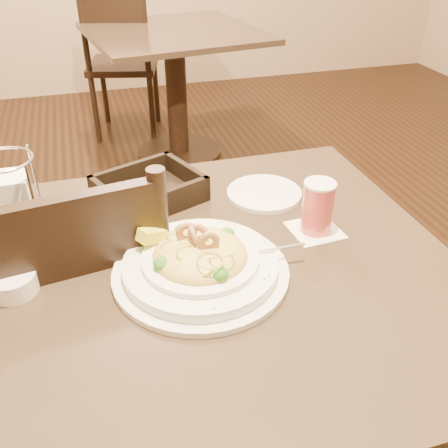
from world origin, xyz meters
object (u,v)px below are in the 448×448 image
object	(u,v)px
main_table	(227,348)
background_table	(175,73)
napkin_caddy	(14,207)
dining_chair_near	(80,324)
butter_ramekin	(13,283)
dining_chair_far	(121,60)
pasta_bowl	(200,262)
drink_glass	(318,208)
side_plate	(264,193)
bread_basket	(150,192)

from	to	relation	value
main_table	background_table	size ratio (longest dim) A/B	0.88
main_table	napkin_caddy	bearing A→B (deg)	153.24
main_table	dining_chair_near	xyz separation A→B (m)	(-0.31, 0.18, -0.01)
main_table	butter_ramekin	world-z (taller)	butter_ramekin
dining_chair_far	dining_chair_near	bearing A→B (deg)	95.27
napkin_caddy	dining_chair_near	bearing A→B (deg)	-11.17
pasta_bowl	drink_glass	bearing A→B (deg)	15.68
main_table	drink_glass	xyz separation A→B (m)	(0.22, 0.06, 0.29)
main_table	napkin_caddy	distance (m)	0.54
pasta_bowl	main_table	bearing A→B (deg)	17.80
background_table	dining_chair_near	xyz separation A→B (m)	(-0.62, -1.91, -0.01)
side_plate	napkin_caddy	bearing A→B (deg)	-176.18
main_table	bread_basket	bearing A→B (deg)	109.91
dining_chair_near	main_table	bearing A→B (deg)	141.60
pasta_bowl	napkin_caddy	xyz separation A→B (m)	(-0.33, 0.21, 0.05)
pasta_bowl	bread_basket	xyz separation A→B (m)	(-0.05, 0.31, -0.01)
main_table	bread_basket	size ratio (longest dim) A/B	3.27
dining_chair_near	bread_basket	world-z (taller)	dining_chair_near
pasta_bowl	dining_chair_near	bearing A→B (deg)	141.74
main_table	side_plate	size ratio (longest dim) A/B	5.01
dining_chair_near	dining_chair_far	size ratio (longest dim) A/B	1.00
background_table	dining_chair_near	size ratio (longest dim) A/B	1.10
bread_basket	side_plate	xyz separation A→B (m)	(0.27, -0.06, -0.02)
dining_chair_near	bread_basket	bearing A→B (deg)	-160.51
background_table	napkin_caddy	bearing A→B (deg)	-110.26
dining_chair_far	bread_basket	size ratio (longest dim) A/B	3.38
dining_chair_far	napkin_caddy	bearing A→B (deg)	93.34
drink_glass	side_plate	size ratio (longest dim) A/B	0.65
pasta_bowl	butter_ramekin	world-z (taller)	pasta_bowl
side_plate	pasta_bowl	bearing A→B (deg)	-131.28
background_table	drink_glass	xyz separation A→B (m)	(-0.10, -2.04, 0.29)
butter_ramekin	pasta_bowl	bearing A→B (deg)	-7.93
main_table	drink_glass	bearing A→B (deg)	15.09
main_table	dining_chair_near	world-z (taller)	dining_chair_near
side_plate	background_table	bearing A→B (deg)	85.42
background_table	napkin_caddy	world-z (taller)	napkin_caddy
main_table	butter_ramekin	bearing A→B (deg)	175.92
main_table	background_table	bearing A→B (deg)	81.53
background_table	side_plate	world-z (taller)	side_plate
main_table	pasta_bowl	xyz separation A→B (m)	(-0.06, -0.02, 0.27)
main_table	dining_chair_far	size ratio (longest dim) A/B	0.97
main_table	drink_glass	size ratio (longest dim) A/B	7.69
napkin_caddy	butter_ramekin	distance (m)	0.18
butter_ramekin	main_table	bearing A→B (deg)	-4.08
bread_basket	dining_chair_far	bearing A→B (deg)	86.05
dining_chair_far	side_plate	world-z (taller)	dining_chair_far
dining_chair_near	butter_ramekin	distance (m)	0.32
napkin_caddy	background_table	bearing A→B (deg)	69.74
dining_chair_far	side_plate	size ratio (longest dim) A/B	5.18
dining_chair_far	butter_ramekin	xyz separation A→B (m)	(-0.44, -2.48, 0.27)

